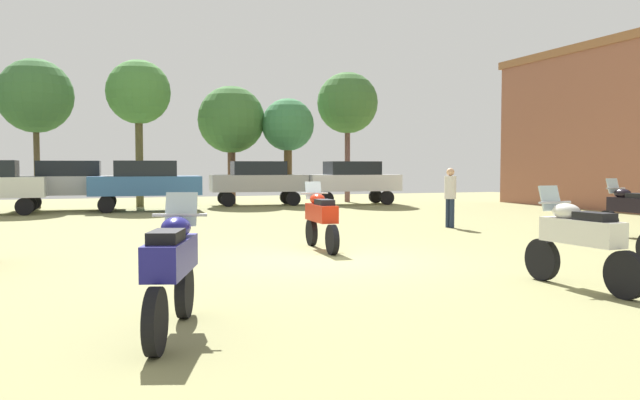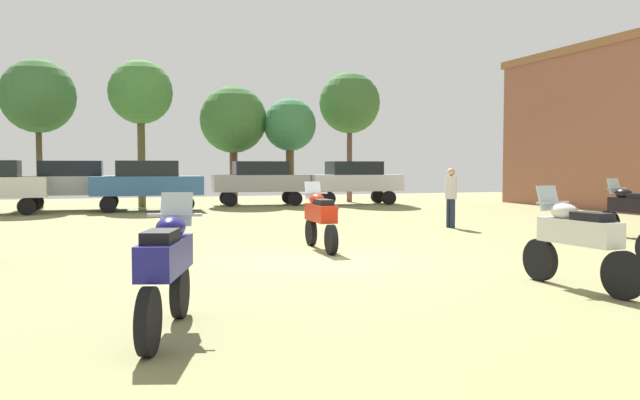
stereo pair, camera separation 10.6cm
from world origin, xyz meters
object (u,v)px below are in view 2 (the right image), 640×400
object	(u,v)px
car_4	(260,180)
motorcycle_8	(577,239)
person_2	(451,193)
tree_9	(290,126)
car_5	(354,179)
tree_4	(141,93)
motorcycle_3	(631,209)
motorcycle_6	(166,266)
tree_5	(38,97)
tree_3	(233,120)
motorcycle_9	(320,217)
tree_7	(350,103)
car_3	(72,181)
car_6	(147,182)

from	to	relation	value
car_4	motorcycle_8	bearing A→B (deg)	-176.41
person_2	tree_9	world-z (taller)	tree_9
car_5	tree_4	bearing A→B (deg)	84.09
car_4	person_2	bearing A→B (deg)	-162.84
car_5	motorcycle_3	bearing A→B (deg)	-172.17
motorcycle_3	motorcycle_8	world-z (taller)	motorcycle_8
motorcycle_6	tree_5	size ratio (longest dim) A/B	0.34
person_2	tree_3	distance (m)	14.51
motorcycle_9	motorcycle_8	bearing A→B (deg)	-65.64
person_2	tree_4	xyz separation A→B (m)	(-7.79, 12.90, 3.93)
car_5	tree_3	bearing A→B (deg)	68.45
motorcycle_9	car_4	size ratio (longest dim) A/B	0.49
motorcycle_9	tree_7	size ratio (longest dim) A/B	0.34
tree_9	motorcycle_8	bearing A→B (deg)	-95.62
tree_9	motorcycle_9	bearing A→B (deg)	-104.47
car_3	tree_9	xyz separation A→B (m)	(9.62, 1.47, 2.50)
car_3	car_5	world-z (taller)	same
tree_9	tree_7	bearing A→B (deg)	7.52
motorcycle_9	car_6	bearing A→B (deg)	104.11
car_3	car_6	xyz separation A→B (m)	(2.83, -1.37, 0.00)
car_4	tree_4	size ratio (longest dim) A/B	0.69
person_2	tree_7	size ratio (longest dim) A/B	0.27
tree_7	tree_4	bearing A→B (deg)	-177.46
car_3	tree_7	bearing A→B (deg)	-78.46
motorcycle_3	tree_5	distance (m)	22.88
car_6	tree_5	xyz separation A→B (m)	(-4.15, 3.12, 3.53)
motorcycle_6	person_2	world-z (taller)	person_2
car_3	tree_3	world-z (taller)	tree_3
motorcycle_6	car_6	bearing A→B (deg)	104.26
motorcycle_8	tree_7	size ratio (longest dim) A/B	0.35
tree_9	tree_4	bearing A→B (deg)	-179.83
car_6	person_2	world-z (taller)	car_6
car_3	tree_7	world-z (taller)	tree_7
motorcycle_6	tree_5	xyz separation A→B (m)	(-2.88, 22.55, 3.96)
car_4	car_6	distance (m)	5.57
tree_4	tree_5	distance (m)	4.16
motorcycle_3	person_2	size ratio (longest dim) A/B	1.21
motorcycle_9	tree_7	bearing A→B (deg)	69.39
motorcycle_3	car_6	distance (m)	17.50
motorcycle_8	tree_9	distance (m)	22.00
car_6	tree_7	xyz separation A→B (m)	(9.99, 3.26, 3.70)
motorcycle_8	tree_5	size ratio (longest dim) A/B	0.36
motorcycle_6	tree_3	xyz separation A→B (m)	(5.52, 23.12, 3.21)
motorcycle_8	car_4	world-z (taller)	car_4
car_4	tree_3	xyz separation A→B (m)	(-0.90, 1.58, 2.77)
motorcycle_6	tree_3	world-z (taller)	tree_3
motorcycle_9	car_3	size ratio (longest dim) A/B	0.49
car_5	tree_5	bearing A→B (deg)	85.59
motorcycle_3	motorcycle_6	world-z (taller)	motorcycle_6
car_3	car_4	distance (m)	8.02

